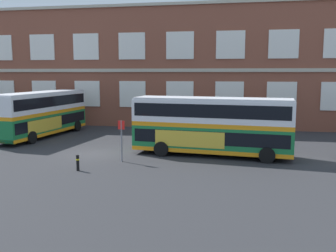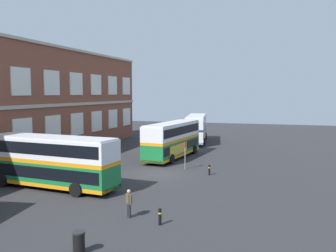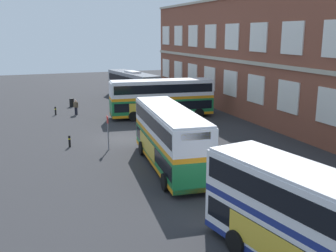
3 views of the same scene
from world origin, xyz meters
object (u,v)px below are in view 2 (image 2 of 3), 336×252
(double_decker_near, at_px, (51,161))
(waiting_passenger, at_px, (129,202))
(double_decker_middle, at_px, (173,139))
(double_decker_far, at_px, (196,128))
(safety_bollard_east, at_px, (160,216))
(safety_bollard_west, at_px, (209,170))
(bus_stand_flag, at_px, (185,153))
(station_litter_bin, at_px, (79,242))

(double_decker_near, relative_size, waiting_passenger, 6.60)
(double_decker_middle, relative_size, double_decker_far, 0.99)
(waiting_passenger, xyz_separation_m, safety_bollard_east, (-0.66, -2.17, -0.44))
(waiting_passenger, height_order, safety_bollard_west, waiting_passenger)
(waiting_passenger, xyz_separation_m, bus_stand_flag, (14.70, 0.45, 0.70))
(double_decker_middle, height_order, station_litter_bin, double_decker_middle)
(double_decker_far, height_order, station_litter_bin, double_decker_far)
(double_decker_far, xyz_separation_m, safety_bollard_east, (-35.12, -6.13, -1.66))
(waiting_passenger, bearing_deg, double_decker_middle, 9.55)
(double_decker_middle, bearing_deg, station_litter_bin, -172.87)
(double_decker_far, relative_size, station_litter_bin, 10.95)
(waiting_passenger, distance_m, bus_stand_flag, 14.72)
(safety_bollard_east, bearing_deg, double_decker_near, 63.85)
(double_decker_near, bearing_deg, bus_stand_flag, -38.68)
(safety_bollard_west, relative_size, safety_bollard_east, 1.00)
(double_decker_middle, distance_m, station_litter_bin, 25.90)
(double_decker_near, xyz_separation_m, double_decker_far, (29.86, -4.57, 0.00))
(bus_stand_flag, distance_m, safety_bollard_east, 15.62)
(double_decker_near, relative_size, safety_bollard_west, 11.81)
(double_decker_near, distance_m, safety_bollard_east, 12.04)
(double_decker_far, xyz_separation_m, station_litter_bin, (-39.77, -3.75, -1.63))
(double_decker_near, bearing_deg, safety_bollard_east, -116.15)
(station_litter_bin, xyz_separation_m, safety_bollard_east, (4.65, -2.39, -0.03))
(bus_stand_flag, relative_size, safety_bollard_east, 2.84)
(waiting_passenger, height_order, safety_bollard_east, waiting_passenger)
(double_decker_far, relative_size, safety_bollard_east, 11.87)
(double_decker_near, xyz_separation_m, waiting_passenger, (-4.60, -8.53, -1.22))
(station_litter_bin, bearing_deg, waiting_passenger, -2.30)
(station_litter_bin, relative_size, safety_bollard_west, 1.08)
(station_litter_bin, bearing_deg, double_decker_middle, 7.13)
(double_decker_near, distance_m, double_decker_far, 30.21)
(double_decker_middle, bearing_deg, bus_stand_flag, -152.16)
(double_decker_middle, distance_m, safety_bollard_east, 21.79)
(double_decker_far, distance_m, safety_bollard_west, 22.57)
(bus_stand_flag, relative_size, safety_bollard_west, 2.84)
(bus_stand_flag, xyz_separation_m, safety_bollard_east, (-15.36, -2.62, -1.14))
(bus_stand_flag, bearing_deg, double_decker_near, 141.32)
(double_decker_middle, distance_m, waiting_passenger, 20.66)
(station_litter_bin, bearing_deg, safety_bollard_east, -27.15)
(double_decker_near, height_order, waiting_passenger, double_decker_near)
(bus_stand_flag, height_order, safety_bollard_west, bus_stand_flag)
(double_decker_middle, xyz_separation_m, safety_bollard_east, (-20.99, -5.60, -1.66))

